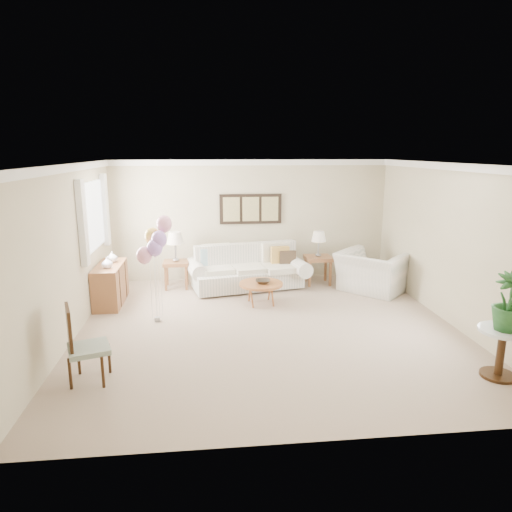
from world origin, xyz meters
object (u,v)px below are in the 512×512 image
Objects in this scene: sofa at (247,271)px; armchair at (372,272)px; balloon_cluster at (155,241)px; coffee_table at (261,285)px; accent_chair at (82,343)px.

sofa reaches higher than armchair.
sofa is at bearing 34.39° from armchair.
balloon_cluster is (-1.64, -1.77, 1.02)m from sofa.
sofa is at bearing 98.61° from coffee_table.
coffee_table is 0.46× the size of balloon_cluster.
armchair is at bearing 33.62° from accent_chair.
armchair is (2.32, 0.55, 0.03)m from coffee_table.
balloon_cluster is (-1.80, -0.71, 1.00)m from coffee_table.
accent_chair reaches higher than coffee_table.
sofa is 2.67× the size of accent_chair.
sofa is 1.46× the size of balloon_cluster.
armchair is at bearing 16.97° from balloon_cluster.
armchair is (2.48, -0.51, 0.05)m from sofa.
armchair reaches higher than coffee_table.
sofa is 1.07m from coffee_table.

